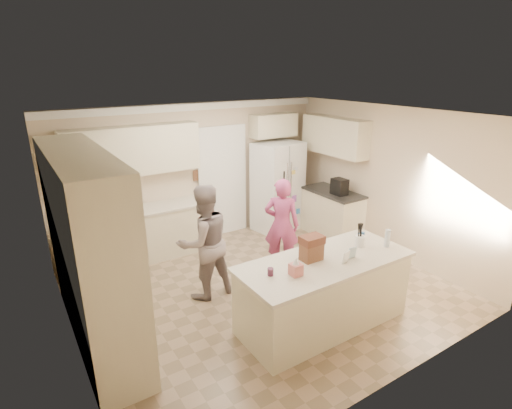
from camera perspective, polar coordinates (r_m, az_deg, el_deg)
floor at (r=6.19m, az=0.99°, el=-12.16°), size 5.20×4.60×0.02m
ceiling at (r=5.32m, az=1.16°, el=12.70°), size 5.20×4.60×0.02m
wall_back at (r=7.57m, az=-8.71°, el=4.33°), size 5.20×0.02×2.60m
wall_front at (r=4.08m, az=19.66°, el=-9.96°), size 5.20×0.02×2.60m
wall_left at (r=4.80m, az=-25.99°, el=-6.34°), size 0.02×4.60×2.60m
wall_right at (r=7.33m, az=18.32°, el=3.09°), size 0.02×4.60×2.60m
crown_back at (r=7.31m, az=-9.04°, el=13.61°), size 5.20×0.08×0.12m
pantry_bank at (r=5.07m, az=-22.64°, el=-6.09°), size 0.60×2.60×2.35m
back_base_cab at (r=7.20m, az=-15.71°, el=-4.23°), size 2.20×0.60×0.88m
back_countertop at (r=7.02m, az=-16.02°, el=-0.81°), size 2.24×0.63×0.04m
back_upper_cab at (r=6.89m, az=-17.12°, el=7.37°), size 2.20×0.35×0.80m
doorway_opening at (r=7.84m, az=-4.86°, el=3.10°), size 0.90×0.06×2.10m
doorway_casing at (r=7.81m, az=-4.74°, el=3.04°), size 1.02×0.03×2.22m
wall_frame_upper at (r=7.48m, az=-8.54°, el=6.14°), size 0.15×0.02×0.20m
wall_frame_lower at (r=7.54m, az=-8.44°, el=4.14°), size 0.15×0.02×0.20m
refrigerator at (r=8.08m, az=3.11°, el=2.53°), size 1.00×0.84×1.80m
fridge_seam at (r=7.81m, az=4.63°, el=1.90°), size 0.02×0.02×1.78m
fridge_dispenser at (r=7.60m, az=3.40°, el=3.42°), size 0.22×0.03×0.35m
fridge_handle_l at (r=7.73m, az=4.43°, el=2.88°), size 0.02×0.02×0.85m
fridge_handle_r at (r=7.78m, az=5.02°, el=2.99°), size 0.02×0.02×0.85m
over_fridge_cab at (r=8.05m, az=2.51°, el=11.23°), size 0.95×0.35×0.45m
right_base_cab at (r=8.02m, az=10.79°, el=-1.40°), size 0.60×1.20×0.88m
right_countertop at (r=7.86m, az=10.95°, el=1.73°), size 0.63×1.24×0.04m
right_upper_cab at (r=7.86m, az=11.15°, el=9.59°), size 0.35×1.50×0.70m
coffee_maker at (r=7.65m, az=11.83°, el=2.51°), size 0.22×0.28×0.30m
island_base at (r=5.33m, az=9.59°, el=-12.44°), size 2.20×0.90×0.88m
island_top at (r=5.11m, az=9.88°, el=-8.03°), size 2.28×0.96×0.05m
utensil_crock at (r=5.52m, az=14.62°, el=-5.09°), size 0.13×0.13×0.15m
tissue_box at (r=4.67m, az=5.70°, el=-9.22°), size 0.13×0.13×0.14m
tissue_plume at (r=4.62m, az=5.75°, el=-8.02°), size 0.08×0.08×0.08m
dollhouse_body at (r=5.02m, az=7.92°, el=-6.69°), size 0.26×0.18×0.22m
dollhouse_roof at (r=4.95m, az=8.00°, el=-5.02°), size 0.28×0.20×0.10m
jam_jar at (r=4.66m, az=2.08°, el=-9.58°), size 0.07×0.07×0.09m
greeting_card_a at (r=5.03m, az=12.76°, el=-7.35°), size 0.12×0.06×0.16m
greeting_card_b at (r=5.16m, az=13.56°, el=-6.71°), size 0.12×0.05×0.16m
water_bottle at (r=5.60m, az=18.26°, el=-4.61°), size 0.07×0.07×0.24m
shaker_salt at (r=5.75m, az=14.53°, el=-4.40°), size 0.05×0.05×0.09m
shaker_pepper at (r=5.80m, az=15.01°, el=-4.24°), size 0.05×0.05×0.09m
teen_boy at (r=5.73m, az=-7.42°, el=-5.36°), size 0.85×0.68×1.69m
teen_girl at (r=6.47m, az=3.68°, el=-2.94°), size 0.67×0.66×1.56m
fridge_magnets at (r=7.80m, az=4.66°, el=1.89°), size 0.76×0.02×1.44m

